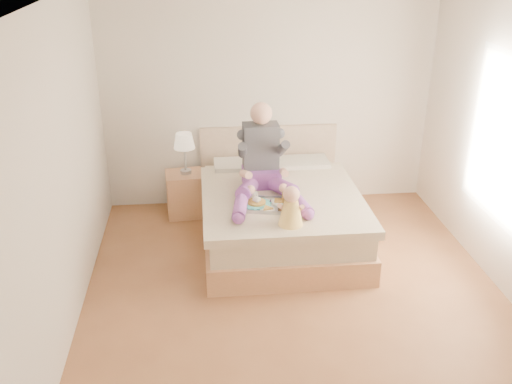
{
  "coord_description": "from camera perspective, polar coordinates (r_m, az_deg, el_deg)",
  "views": [
    {
      "loc": [
        -0.83,
        -4.58,
        3.16
      ],
      "look_at": [
        -0.3,
        0.69,
        0.75
      ],
      "focal_mm": 40.0,
      "sensor_mm": 36.0,
      "label": 1
    }
  ],
  "objects": [
    {
      "name": "adult",
      "position": [
        6.1,
        0.72,
        2.62
      ],
      "size": [
        0.81,
        1.15,
        0.96
      ],
      "rotation": [
        0.0,
        0.0,
        0.02
      ],
      "color": "#74388C",
      "rests_on": "bed"
    },
    {
      "name": "baby",
      "position": [
        5.43,
        3.52,
        -1.7
      ],
      "size": [
        0.26,
        0.36,
        0.4
      ],
      "rotation": [
        0.0,
        0.0,
        -0.22
      ],
      "color": "#F5C34D",
      "rests_on": "bed"
    },
    {
      "name": "lamp",
      "position": [
        6.74,
        -7.19,
        4.86
      ],
      "size": [
        0.25,
        0.25,
        0.5
      ],
      "color": "#B2B4BA",
      "rests_on": "nightstand"
    },
    {
      "name": "bed",
      "position": [
        6.4,
        2.3,
        -1.95
      ],
      "size": [
        1.7,
        2.18,
        1.0
      ],
      "color": "#A7744E",
      "rests_on": "ground"
    },
    {
      "name": "nightstand",
      "position": [
        6.99,
        -7.09,
        -0.18
      ],
      "size": [
        0.47,
        0.43,
        0.54
      ],
      "rotation": [
        0.0,
        0.0,
        0.09
      ],
      "color": "#A7744E",
      "rests_on": "ground"
    },
    {
      "name": "tray",
      "position": [
        5.84,
        1.02,
        -1.12
      ],
      "size": [
        0.54,
        0.46,
        0.14
      ],
      "rotation": [
        0.0,
        0.0,
        -0.2
      ],
      "color": "#B2B4BA",
      "rests_on": "bed"
    },
    {
      "name": "room",
      "position": [
        4.97,
        5.17,
        4.93
      ],
      "size": [
        4.02,
        4.22,
        2.71
      ],
      "color": "brown",
      "rests_on": "ground"
    }
  ]
}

